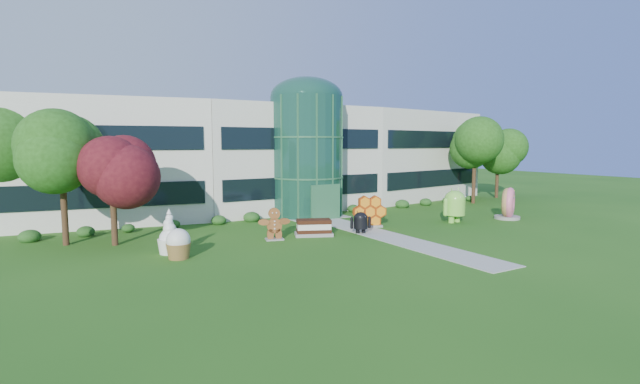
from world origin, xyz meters
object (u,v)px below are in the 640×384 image
android_green (455,204)px  android_black (361,221)px  donut (508,203)px  gingerbread (274,224)px

android_green → android_black: 8.74m
android_green → donut: 4.98m
android_green → gingerbread: android_green is taller
android_green → android_black: (-8.72, 0.06, -0.59)m
android_green → gingerbread: size_ratio=1.30×
donut → gingerbread: donut is taller
android_green → android_black: size_ratio=1.69×
android_green → gingerbread: 14.59m
android_green → donut: (4.88, -0.97, -0.17)m
android_black → gingerbread: (-5.82, 1.10, 0.17)m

